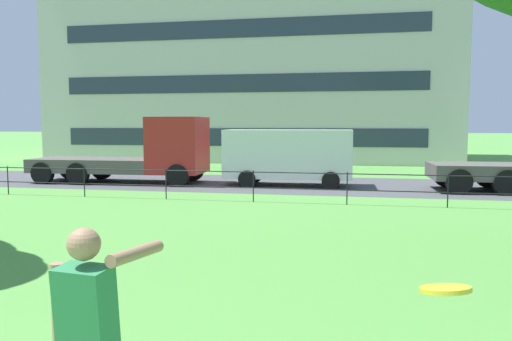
{
  "coord_description": "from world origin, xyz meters",
  "views": [
    {
      "loc": [
        3.08,
        -0.58,
        2.45
      ],
      "look_at": [
        1.29,
        8.58,
        1.59
      ],
      "focal_mm": 35.02,
      "sensor_mm": 36.0,
      "label": 1
    }
  ],
  "objects": [
    {
      "name": "street_strip",
      "position": [
        0.0,
        19.64,
        0.0
      ],
      "size": [
        80.0,
        6.19,
        0.01
      ],
      "primitive_type": "cube",
      "color": "#4C4C51",
      "rests_on": "ground"
    },
    {
      "name": "park_fence",
      "position": [
        0.0,
        14.79,
        0.66
      ],
      "size": [
        29.26,
        0.04,
        1.0
      ],
      "color": "black",
      "rests_on": "ground"
    },
    {
      "name": "frisbee",
      "position": [
        3.58,
        2.17,
        1.57
      ],
      "size": [
        0.37,
        0.37,
        0.07
      ],
      "color": "yellow"
    },
    {
      "name": "flatbed_truck_far_right",
      "position": [
        -5.48,
        18.96,
        1.22
      ],
      "size": [
        7.37,
        2.64,
        2.75
      ],
      "color": "#B22323",
      "rests_on": "ground"
    },
    {
      "name": "panel_van_far_left",
      "position": [
        0.56,
        19.16,
        1.27
      ],
      "size": [
        5.06,
        2.23,
        2.24
      ],
      "color": "white",
      "rests_on": "ground"
    },
    {
      "name": "apartment_building_background",
      "position": [
        -4.01,
        36.12,
        6.83
      ],
      "size": [
        27.31,
        13.02,
        13.64
      ],
      "color": "beige",
      "rests_on": "ground"
    }
  ]
}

